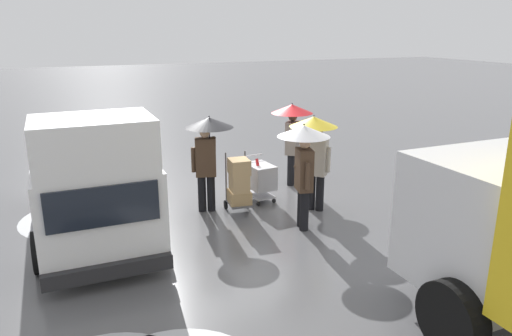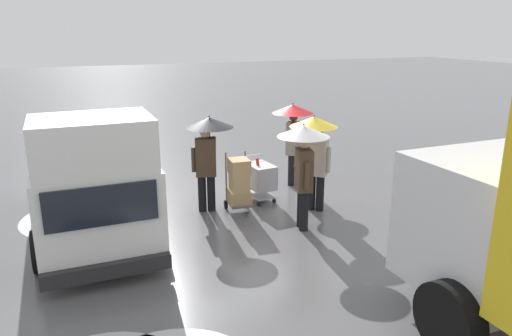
{
  "view_description": "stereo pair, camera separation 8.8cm",
  "coord_description": "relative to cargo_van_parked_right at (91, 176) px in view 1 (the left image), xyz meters",
  "views": [
    {
      "loc": [
        3.93,
        10.27,
        3.93
      ],
      "look_at": [
        0.15,
        1.19,
        1.05
      ],
      "focal_mm": 33.64,
      "sensor_mm": 36.0,
      "label": 1
    },
    {
      "loc": [
        3.84,
        10.31,
        3.93
      ],
      "look_at": [
        0.15,
        1.19,
        1.05
      ],
      "focal_mm": 33.64,
      "sensor_mm": 36.0,
      "label": 2
    }
  ],
  "objects": [
    {
      "name": "pedestrian_far_side",
      "position": [
        -4.62,
        0.55,
        0.41
      ],
      "size": [
        1.04,
        1.04,
        2.15
      ],
      "color": "black",
      "rests_on": "ground"
    },
    {
      "name": "pedestrian_black_side",
      "position": [
        -4.96,
        -1.22,
        0.41
      ],
      "size": [
        1.04,
        1.04,
        2.15
      ],
      "color": "black",
      "rests_on": "ground"
    },
    {
      "name": "shopping_cart_vendor",
      "position": [
        -3.75,
        -0.44,
        -0.61
      ],
      "size": [
        0.64,
        0.87,
        1.04
      ],
      "color": "#B2B2B7",
      "rests_on": "ground"
    },
    {
      "name": "slush_patch_far_side",
      "position": [
        0.28,
        -0.92,
        -1.18
      ],
      "size": [
        2.42,
        2.42,
        0.01
      ],
      "primitive_type": "cylinder",
      "color": "#999BA0",
      "rests_on": "ground"
    },
    {
      "name": "pedestrian_pink_side",
      "position": [
        -3.93,
        1.35,
        0.41
      ],
      "size": [
        1.04,
        1.04,
        2.15
      ],
      "color": "black",
      "rests_on": "ground"
    },
    {
      "name": "hand_dolly_boxes",
      "position": [
        -3.04,
        0.09,
        -0.5
      ],
      "size": [
        0.57,
        0.74,
        1.32
      ],
      "color": "#515156",
      "rests_on": "ground"
    },
    {
      "name": "pedestrian_white_side",
      "position": [
        -2.45,
        -0.27,
        0.41
      ],
      "size": [
        1.04,
        1.04,
        2.15
      ],
      "color": "black",
      "rests_on": "ground"
    },
    {
      "name": "ground_plane",
      "position": [
        -3.49,
        -0.87,
        -1.18
      ],
      "size": [
        90.0,
        90.0,
        0.0
      ],
      "primitive_type": "plane",
      "color": "#5B5B5E"
    },
    {
      "name": "slush_patch_mid_street",
      "position": [
        -0.23,
        -2.4,
        -1.18
      ],
      "size": [
        1.99,
        1.99,
        0.01
      ],
      "primitive_type": "cylinder",
      "color": "silver",
      "rests_on": "ground"
    },
    {
      "name": "cargo_van_parked_right",
      "position": [
        0.0,
        0.0,
        0.0
      ],
      "size": [
        2.24,
        5.36,
        2.6
      ],
      "color": "white",
      "rests_on": "ground"
    }
  ]
}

